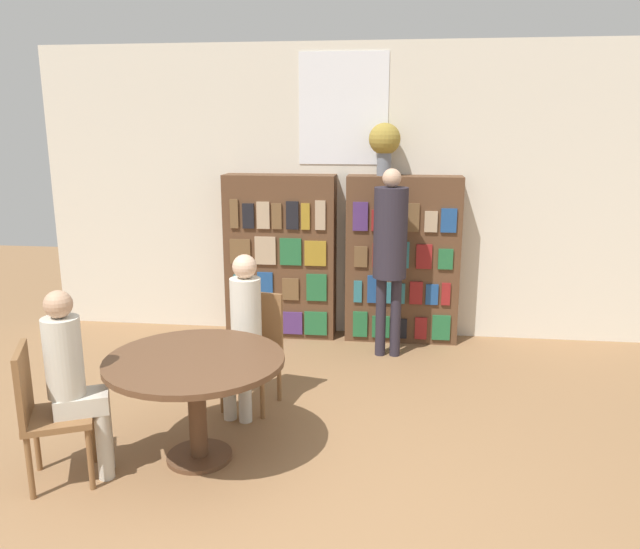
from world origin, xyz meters
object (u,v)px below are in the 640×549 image
bookshelf_right (402,260)px  seated_reader_right (74,376)px  reading_table (196,375)px  seated_reader_left (244,327)px  flower_vase (385,142)px  chair_left_side (254,344)px  librarian_standing (390,243)px  bookshelf_left (281,257)px  chair_near_camera (44,408)px

bookshelf_right → seated_reader_right: size_ratio=1.37×
reading_table → seated_reader_left: seated_reader_left is taller
flower_vase → chair_left_side: size_ratio=0.57×
chair_left_side → librarian_standing: (1.05, 1.20, 0.61)m
bookshelf_left → bookshelf_right: same height
reading_table → librarian_standing: 2.49m
chair_left_side → seated_reader_left: seated_reader_left is taller
chair_near_camera → seated_reader_right: (0.17, 0.08, 0.18)m
flower_vase → seated_reader_left: 2.51m
reading_table → bookshelf_right: bearing=62.6°
seated_reader_left → librarian_standing: size_ratio=0.69×
bookshelf_left → reading_table: bookshelf_left is taller
bookshelf_right → reading_table: bearing=-117.4°
bookshelf_right → librarian_standing: size_ratio=0.94×
chair_left_side → librarian_standing: size_ratio=0.50×
reading_table → seated_reader_left: size_ratio=0.93×
bookshelf_left → flower_vase: bearing=0.3°
reading_table → librarian_standing: librarian_standing is taller
chair_left_side → seated_reader_left: (-0.04, -0.18, 0.20)m
bookshelf_left → librarian_standing: (1.14, -0.50, 0.27)m
seated_reader_right → seated_reader_left: bearing=117.1°
chair_near_camera → chair_left_side: (1.03, 1.29, 0.00)m
bookshelf_left → chair_left_side: bearing=-86.8°
seated_reader_right → librarian_standing: (1.90, 2.41, 0.43)m
bookshelf_right → seated_reader_left: 2.24m
seated_reader_right → librarian_standing: size_ratio=0.69×
librarian_standing → reading_table: bearing=-120.3°
reading_table → chair_left_side: chair_left_side is taller
flower_vase → seated_reader_right: 3.69m
chair_near_camera → seated_reader_right: seated_reader_right is taller
bookshelf_left → chair_near_camera: (-0.93, -2.99, -0.34)m
bookshelf_right → flower_vase: bearing=178.8°
bookshelf_right → librarian_standing: (-0.12, -0.50, 0.27)m
reading_table → flower_vase: bearing=66.4°
bookshelf_left → chair_near_camera: bearing=-107.3°
bookshelf_left → chair_left_side: size_ratio=1.89×
seated_reader_left → librarian_standing: 1.81m
bookshelf_left → flower_vase: (1.06, 0.01, 1.18)m
bookshelf_right → seated_reader_left: size_ratio=1.36×
bookshelf_right → flower_vase: flower_vase is taller
librarian_standing → flower_vase: bearing=99.6°
chair_near_camera → chair_left_side: size_ratio=1.00×
chair_near_camera → librarian_standing: bearing=115.8°
seated_reader_right → librarian_standing: bearing=117.3°
bookshelf_left → librarian_standing: 1.28m
bookshelf_right → seated_reader_left: bookshelf_right is taller
reading_table → seated_reader_right: size_ratio=0.95×
chair_left_side → librarian_standing: librarian_standing is taller
seated_reader_right → flower_vase: bearing=123.7°
librarian_standing → bookshelf_left: bearing=156.3°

